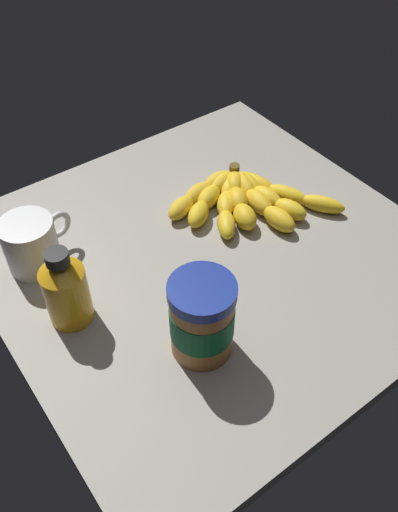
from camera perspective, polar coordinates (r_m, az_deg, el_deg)
ground_plane at (r=91.56cm, az=1.16°, el=-0.21°), size 70.54×69.74×3.16cm
banana_bunch at (r=98.43cm, az=4.64°, el=6.19°), size 28.41×22.46×3.77cm
peanut_butter_jar at (r=72.91cm, az=0.31°, el=-6.70°), size 9.20×9.20×13.16cm
honey_bottle at (r=79.06cm, az=-14.05°, el=-3.47°), size 6.56×6.56×13.59cm
coffee_mug at (r=89.39cm, az=-17.43°, el=1.25°), size 12.27×8.65×9.02cm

